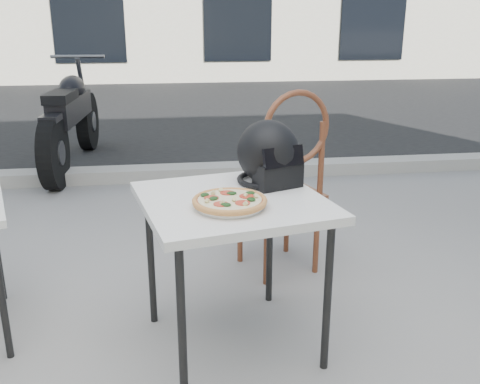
{
  "coord_description": "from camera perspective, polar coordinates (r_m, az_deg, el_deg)",
  "views": [
    {
      "loc": [
        -0.03,
        -2.02,
        1.49
      ],
      "look_at": [
        0.26,
        0.11,
        0.79
      ],
      "focal_mm": 40.0,
      "sensor_mm": 36.0,
      "label": 1
    }
  ],
  "objects": [
    {
      "name": "street_asphalt",
      "position": [
        9.14,
        -7.6,
        8.59
      ],
      "size": [
        30.0,
        8.0,
        0.0
      ],
      "primitive_type": "cube",
      "color": "black",
      "rests_on": "ground"
    },
    {
      "name": "curb",
      "position": [
        5.22,
        -7.18,
        2.07
      ],
      "size": [
        30.0,
        0.25,
        0.12
      ],
      "primitive_type": "cube",
      "color": "#A4A199",
      "rests_on": "ground"
    },
    {
      "name": "pizza",
      "position": [
        2.22,
        -1.11,
        -0.93
      ],
      "size": [
        0.35,
        0.35,
        0.04
      ],
      "rotation": [
        0.0,
        0.0,
        0.11
      ],
      "color": "#D18F4C",
      "rests_on": "plate"
    },
    {
      "name": "plate",
      "position": [
        2.22,
        -1.1,
        -1.46
      ],
      "size": [
        0.36,
        0.36,
        0.02
      ],
      "rotation": [
        0.0,
        0.0,
        0.34
      ],
      "color": "white",
      "rests_on": "cafe_table_main"
    },
    {
      "name": "helmet",
      "position": [
        2.52,
        3.11,
        3.88
      ],
      "size": [
        0.38,
        0.39,
        0.3
      ],
      "rotation": [
        0.0,
        0.0,
        0.37
      ],
      "color": "black",
      "rests_on": "cafe_table_main"
    },
    {
      "name": "cafe_table_main",
      "position": [
        2.37,
        -0.83,
        -2.13
      ],
      "size": [
        0.92,
        0.92,
        0.74
      ],
      "rotation": [
        0.0,
        0.0,
        0.21
      ],
      "color": "white",
      "rests_on": "ground"
    },
    {
      "name": "motorcycle",
      "position": [
        5.8,
        -17.53,
        7.3
      ],
      "size": [
        0.58,
        2.22,
        1.1
      ],
      "rotation": [
        0.0,
        0.0,
        -0.06
      ],
      "color": "black",
      "rests_on": "street_asphalt"
    },
    {
      "name": "ground",
      "position": [
        2.51,
        -5.89,
        -18.42
      ],
      "size": [
        80.0,
        80.0,
        0.0
      ],
      "primitive_type": "plane",
      "color": "gray",
      "rests_on": "ground"
    },
    {
      "name": "cafe_chair_main",
      "position": [
        3.11,
        4.91,
        1.93
      ],
      "size": [
        0.54,
        0.54,
        1.12
      ],
      "rotation": [
        0.0,
        0.0,
        3.47
      ],
      "color": "brown",
      "rests_on": "ground"
    }
  ]
}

